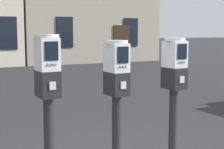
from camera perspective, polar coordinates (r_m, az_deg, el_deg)
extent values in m
cube|color=black|center=(3.08, -10.60, -1.53)|extent=(0.18, 0.25, 0.23)
cube|color=#A5A8AD|center=(2.96, -9.81, -1.85)|extent=(0.06, 0.02, 0.07)
cube|color=#B7BABF|center=(3.06, -10.71, 3.30)|extent=(0.18, 0.24, 0.29)
cube|color=black|center=(2.94, -9.98, 3.85)|extent=(0.12, 0.01, 0.16)
cylinder|color=blue|center=(2.94, -10.56, 1.59)|extent=(0.02, 0.01, 0.02)
cylinder|color=red|center=(2.95, -9.92, 1.63)|extent=(0.02, 0.01, 0.02)
cylinder|color=green|center=(2.96, -9.28, 1.66)|extent=(0.02, 0.01, 0.02)
cylinder|color=#B7BABF|center=(3.05, -10.78, 6.27)|extent=(0.23, 0.23, 0.03)
cylinder|color=black|center=(3.48, 0.75, -11.33)|extent=(0.09, 0.09, 0.97)
cube|color=black|center=(3.34, 0.76, -1.50)|extent=(0.18, 0.25, 0.23)
cube|color=#A5A8AD|center=(3.23, 1.89, -1.79)|extent=(0.06, 0.02, 0.07)
cube|color=#B7BABF|center=(3.31, 0.77, 2.79)|extent=(0.18, 0.24, 0.28)
cube|color=black|center=(3.20, 1.84, 3.25)|extent=(0.12, 0.01, 0.15)
cylinder|color=blue|center=(3.19, 1.31, 1.25)|extent=(0.02, 0.01, 0.02)
cylinder|color=red|center=(3.21, 1.85, 1.28)|extent=(0.02, 0.01, 0.02)
cylinder|color=green|center=(3.23, 2.38, 1.31)|extent=(0.02, 0.01, 0.02)
cylinder|color=#B7BABF|center=(3.30, 0.77, 5.44)|extent=(0.23, 0.23, 0.03)
cylinder|color=black|center=(3.82, 10.03, -9.65)|extent=(0.09, 0.09, 0.98)
cube|color=black|center=(3.69, 10.23, -0.59)|extent=(0.18, 0.25, 0.23)
cube|color=#A5A8AD|center=(3.60, 11.51, -0.82)|extent=(0.06, 0.02, 0.07)
cube|color=#B7BABF|center=(3.67, 10.32, 3.34)|extent=(0.18, 0.24, 0.28)
cube|color=black|center=(3.58, 11.54, 3.75)|extent=(0.12, 0.01, 0.16)
cylinder|color=blue|center=(3.56, 11.09, 1.95)|extent=(0.02, 0.01, 0.02)
cylinder|color=red|center=(3.58, 11.52, 1.97)|extent=(0.02, 0.01, 0.02)
cylinder|color=green|center=(3.60, 11.94, 1.99)|extent=(0.02, 0.01, 0.02)
cylinder|color=#B7BABF|center=(3.66, 10.37, 5.75)|extent=(0.23, 0.23, 0.03)
cube|color=black|center=(17.60, -16.87, 6.58)|extent=(0.89, 0.06, 1.60)
cube|color=black|center=(18.31, -7.82, 6.95)|extent=(0.90, 0.06, 1.60)
cube|color=black|center=(19.93, 3.14, 7.01)|extent=(0.90, 0.06, 1.60)
cube|color=black|center=(19.65, 1.60, 5.09)|extent=(1.00, 0.07, 2.10)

